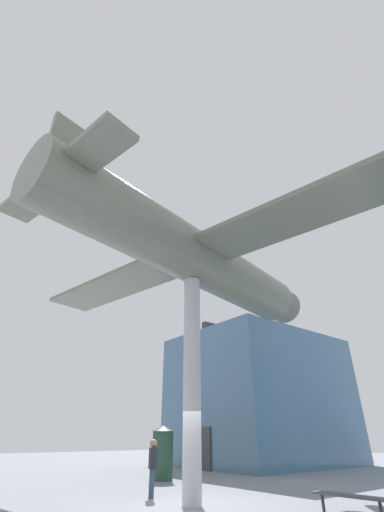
{
  "coord_description": "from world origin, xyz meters",
  "views": [
    {
      "loc": [
        9.49,
        -7.44,
        1.81
      ],
      "look_at": [
        0.0,
        0.0,
        8.17
      ],
      "focal_mm": 24.0,
      "sensor_mm": 36.0,
      "label": 1
    }
  ],
  "objects_px": {
    "info_kiosk": "(163,451)",
    "visitor_person": "(153,463)",
    "plaza_bench": "(349,497)",
    "support_pylon_central": "(192,377)",
    "suspended_airplane": "(197,259)"
  },
  "relations": [
    {
      "from": "support_pylon_central",
      "to": "suspended_airplane",
      "type": "bearing_deg",
      "value": 101.63
    },
    {
      "from": "suspended_airplane",
      "to": "info_kiosk",
      "type": "xyz_separation_m",
      "value": [
        -5.95,
        2.62,
        -7.01
      ]
    },
    {
      "from": "suspended_airplane",
      "to": "visitor_person",
      "type": "distance_m",
      "value": 7.47
    },
    {
      "from": "plaza_bench",
      "to": "info_kiosk",
      "type": "xyz_separation_m",
      "value": [
        -9.75,
        0.86,
        0.72
      ]
    },
    {
      "from": "support_pylon_central",
      "to": "visitor_person",
      "type": "distance_m",
      "value": 3.28
    },
    {
      "from": "visitor_person",
      "to": "support_pylon_central",
      "type": "bearing_deg",
      "value": -154.79
    },
    {
      "from": "visitor_person",
      "to": "info_kiosk",
      "type": "distance_m",
      "value": 5.03
    },
    {
      "from": "support_pylon_central",
      "to": "suspended_airplane",
      "type": "distance_m",
      "value": 4.63
    },
    {
      "from": "support_pylon_central",
      "to": "info_kiosk",
      "type": "bearing_deg",
      "value": 153.91
    },
    {
      "from": "support_pylon_central",
      "to": "plaza_bench",
      "type": "distance_m",
      "value": 5.29
    },
    {
      "from": "plaza_bench",
      "to": "info_kiosk",
      "type": "distance_m",
      "value": 9.81
    },
    {
      "from": "plaza_bench",
      "to": "info_kiosk",
      "type": "bearing_deg",
      "value": 174.95
    },
    {
      "from": "info_kiosk",
      "to": "visitor_person",
      "type": "bearing_deg",
      "value": -37.52
    },
    {
      "from": "info_kiosk",
      "to": "plaza_bench",
      "type": "bearing_deg",
      "value": -5.05
    },
    {
      "from": "suspended_airplane",
      "to": "plaza_bench",
      "type": "xyz_separation_m",
      "value": [
        3.79,
        1.76,
        -7.74
      ]
    }
  ]
}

